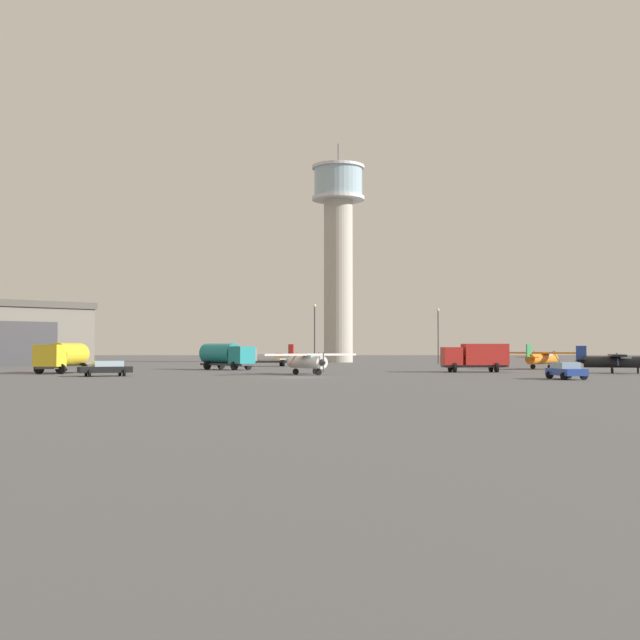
{
  "coord_description": "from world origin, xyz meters",
  "views": [
    {
      "loc": [
        0.39,
        -68.65,
        2.55
      ],
      "look_at": [
        2.48,
        26.34,
        5.85
      ],
      "focal_mm": 44.79,
      "sensor_mm": 36.0,
      "label": 1
    }
  ],
  "objects_px": {
    "car_blue": "(566,370)",
    "truck_flatbed_silver": "(259,358)",
    "truck_box_red": "(476,356)",
    "airplane_black": "(613,360)",
    "airplane_orange": "(542,358)",
    "truck_fuel_tanker_yellow": "(63,356)",
    "truck_fuel_tanker_teal": "(226,355)",
    "light_post_west": "(438,331)",
    "airplane_white": "(306,360)",
    "control_tower": "(338,243)",
    "car_black": "(106,368)",
    "light_post_east": "(315,329)"
  },
  "relations": [
    {
      "from": "airplane_black",
      "to": "car_blue",
      "type": "height_order",
      "value": "airplane_black"
    },
    {
      "from": "car_black",
      "to": "car_blue",
      "type": "distance_m",
      "value": 39.52
    },
    {
      "from": "airplane_black",
      "to": "light_post_west",
      "type": "xyz_separation_m",
      "value": [
        -9.86,
        44.53,
        3.87
      ]
    },
    {
      "from": "airplane_white",
      "to": "airplane_black",
      "type": "relative_size",
      "value": 1.01
    },
    {
      "from": "car_blue",
      "to": "airplane_white",
      "type": "bearing_deg",
      "value": -126.52
    },
    {
      "from": "truck_fuel_tanker_yellow",
      "to": "truck_flatbed_silver",
      "type": "height_order",
      "value": "truck_fuel_tanker_yellow"
    },
    {
      "from": "truck_box_red",
      "to": "light_post_west",
      "type": "distance_m",
      "value": 40.91
    },
    {
      "from": "airplane_orange",
      "to": "airplane_black",
      "type": "bearing_deg",
      "value": -126.89
    },
    {
      "from": "control_tower",
      "to": "truck_fuel_tanker_teal",
      "type": "bearing_deg",
      "value": -107.82
    },
    {
      "from": "control_tower",
      "to": "light_post_west",
      "type": "xyz_separation_m",
      "value": [
        14.82,
        -15.74,
        -15.67
      ]
    },
    {
      "from": "airplane_white",
      "to": "car_black",
      "type": "bearing_deg",
      "value": -104.29
    },
    {
      "from": "control_tower",
      "to": "car_black",
      "type": "relative_size",
      "value": 7.83
    },
    {
      "from": "airplane_black",
      "to": "truck_flatbed_silver",
      "type": "xyz_separation_m",
      "value": [
        -36.86,
        30.04,
        -0.08
      ]
    },
    {
      "from": "airplane_black",
      "to": "truck_box_red",
      "type": "bearing_deg",
      "value": -177.78
    },
    {
      "from": "control_tower",
      "to": "truck_fuel_tanker_teal",
      "type": "relative_size",
      "value": 5.74
    },
    {
      "from": "truck_fuel_tanker_teal",
      "to": "light_post_west",
      "type": "height_order",
      "value": "light_post_west"
    },
    {
      "from": "airplane_white",
      "to": "car_black",
      "type": "height_order",
      "value": "airplane_white"
    },
    {
      "from": "car_black",
      "to": "truck_fuel_tanker_yellow",
      "type": "bearing_deg",
      "value": -78.13
    },
    {
      "from": "airplane_black",
      "to": "truck_box_red",
      "type": "xyz_separation_m",
      "value": [
        -12.88,
        3.88,
        0.38
      ]
    },
    {
      "from": "truck_fuel_tanker_yellow",
      "to": "truck_box_red",
      "type": "height_order",
      "value": "truck_fuel_tanker_yellow"
    },
    {
      "from": "airplane_orange",
      "to": "truck_box_red",
      "type": "bearing_deg",
      "value": 179.68
    },
    {
      "from": "control_tower",
      "to": "airplane_orange",
      "type": "bearing_deg",
      "value": -64.21
    },
    {
      "from": "light_post_east",
      "to": "light_post_west",
      "type": "bearing_deg",
      "value": 34.03
    },
    {
      "from": "airplane_black",
      "to": "truck_box_red",
      "type": "height_order",
      "value": "truck_box_red"
    },
    {
      "from": "airplane_orange",
      "to": "light_post_east",
      "type": "height_order",
      "value": "light_post_east"
    },
    {
      "from": "truck_fuel_tanker_yellow",
      "to": "truck_fuel_tanker_teal",
      "type": "height_order",
      "value": "same"
    },
    {
      "from": "truck_fuel_tanker_teal",
      "to": "truck_flatbed_silver",
      "type": "bearing_deg",
      "value": 119.38
    },
    {
      "from": "truck_fuel_tanker_teal",
      "to": "control_tower",
      "type": "bearing_deg",
      "value": 111.39
    },
    {
      "from": "airplane_black",
      "to": "light_post_west",
      "type": "height_order",
      "value": "light_post_west"
    },
    {
      "from": "truck_fuel_tanker_yellow",
      "to": "truck_box_red",
      "type": "distance_m",
      "value": 42.02
    },
    {
      "from": "airplane_black",
      "to": "car_blue",
      "type": "distance_m",
      "value": 17.77
    },
    {
      "from": "truck_flatbed_silver",
      "to": "airplane_black",
      "type": "bearing_deg",
      "value": 130.19
    },
    {
      "from": "airplane_black",
      "to": "truck_fuel_tanker_yellow",
      "type": "relative_size",
      "value": 1.23
    },
    {
      "from": "airplane_orange",
      "to": "truck_fuel_tanker_yellow",
      "type": "distance_m",
      "value": 53.87
    },
    {
      "from": "control_tower",
      "to": "car_blue",
      "type": "distance_m",
      "value": 79.22
    },
    {
      "from": "truck_fuel_tanker_yellow",
      "to": "light_post_east",
      "type": "xyz_separation_m",
      "value": [
        25.56,
        30.24,
        3.4
      ]
    },
    {
      "from": "airplane_white",
      "to": "airplane_black",
      "type": "height_order",
      "value": "airplane_white"
    },
    {
      "from": "car_blue",
      "to": "truck_flatbed_silver",
      "type": "bearing_deg",
      "value": -155.78
    },
    {
      "from": "airplane_white",
      "to": "light_post_west",
      "type": "distance_m",
      "value": 52.02
    },
    {
      "from": "airplane_orange",
      "to": "control_tower",
      "type": "bearing_deg",
      "value": 68.59
    },
    {
      "from": "car_blue",
      "to": "light_post_east",
      "type": "bearing_deg",
      "value": -164.05
    },
    {
      "from": "airplane_black",
      "to": "truck_flatbed_silver",
      "type": "relative_size",
      "value": 1.27
    },
    {
      "from": "truck_fuel_tanker_yellow",
      "to": "car_black",
      "type": "bearing_deg",
      "value": 47.96
    },
    {
      "from": "control_tower",
      "to": "truck_fuel_tanker_teal",
      "type": "height_order",
      "value": "control_tower"
    },
    {
      "from": "airplane_white",
      "to": "light_post_east",
      "type": "height_order",
      "value": "light_post_east"
    },
    {
      "from": "truck_fuel_tanker_yellow",
      "to": "light_post_west",
      "type": "height_order",
      "value": "light_post_west"
    },
    {
      "from": "airplane_black",
      "to": "truck_fuel_tanker_teal",
      "type": "xyz_separation_m",
      "value": [
        -39.75,
        13.38,
        0.42
      ]
    },
    {
      "from": "airplane_orange",
      "to": "truck_box_red",
      "type": "distance_m",
      "value": 14.92
    },
    {
      "from": "airplane_black",
      "to": "truck_fuel_tanker_teal",
      "type": "distance_m",
      "value": 41.94
    },
    {
      "from": "truck_box_red",
      "to": "car_blue",
      "type": "height_order",
      "value": "truck_box_red"
    }
  ]
}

